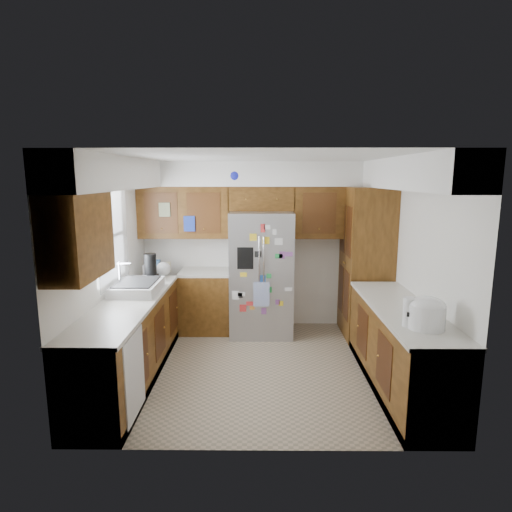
{
  "coord_description": "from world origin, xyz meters",
  "views": [
    {
      "loc": [
        -0.03,
        -4.87,
        2.29
      ],
      "look_at": [
        -0.07,
        0.35,
        1.32
      ],
      "focal_mm": 30.0,
      "sensor_mm": 36.0,
      "label": 1
    }
  ],
  "objects_px": {
    "rice_cooker": "(427,312)",
    "paper_towel": "(410,312)",
    "pantry": "(366,263)",
    "fridge": "(261,274)"
  },
  "relations": [
    {
      "from": "rice_cooker",
      "to": "pantry",
      "type": "bearing_deg",
      "value": 89.99
    },
    {
      "from": "pantry",
      "to": "fridge",
      "type": "relative_size",
      "value": 1.19
    },
    {
      "from": "pantry",
      "to": "rice_cooker",
      "type": "relative_size",
      "value": 6.26
    },
    {
      "from": "pantry",
      "to": "paper_towel",
      "type": "distance_m",
      "value": 2.22
    },
    {
      "from": "rice_cooker",
      "to": "fridge",
      "type": "bearing_deg",
      "value": 122.92
    },
    {
      "from": "pantry",
      "to": "rice_cooker",
      "type": "bearing_deg",
      "value": -90.01
    },
    {
      "from": "rice_cooker",
      "to": "paper_towel",
      "type": "bearing_deg",
      "value": 161.32
    },
    {
      "from": "rice_cooker",
      "to": "paper_towel",
      "type": "xyz_separation_m",
      "value": [
        -0.14,
        0.05,
        -0.02
      ]
    },
    {
      "from": "rice_cooker",
      "to": "paper_towel",
      "type": "height_order",
      "value": "rice_cooker"
    },
    {
      "from": "rice_cooker",
      "to": "paper_towel",
      "type": "relative_size",
      "value": 1.26
    }
  ]
}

